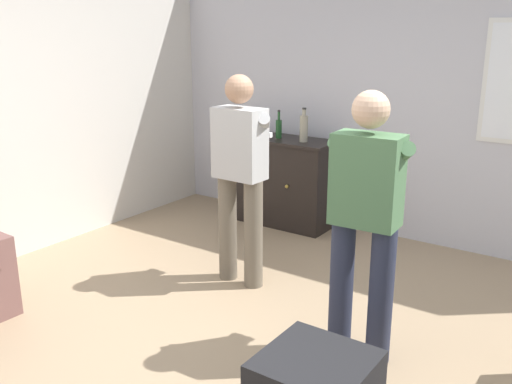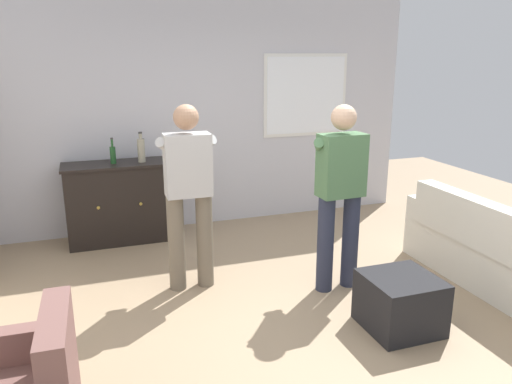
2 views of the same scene
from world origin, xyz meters
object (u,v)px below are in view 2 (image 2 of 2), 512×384
bottle_liquor_amber (141,150)px  bottle_wine_green (113,154)px  person_standing_left (188,189)px  ottoman (400,303)px  sideboard_cabinet (118,202)px  person_standing_right (340,189)px  couch (510,263)px

bottle_liquor_amber → bottle_wine_green: bearing=176.2°
person_standing_left → bottle_liquor_amber: bearing=99.9°
bottle_wine_green → ottoman: bearing=-54.0°
sideboard_cabinet → person_standing_left: bearing=-69.5°
bottle_wine_green → bottle_liquor_amber: (0.31, -0.02, 0.03)m
bottle_wine_green → person_standing_right: bearing=-45.8°
couch → sideboard_cabinet: 4.04m
bottle_liquor_amber → person_standing_left: bearing=-80.1°
bottle_wine_green → person_standing_left: 1.51m
sideboard_cabinet → person_standing_right: size_ratio=0.69×
bottle_liquor_amber → ottoman: (1.63, -2.65, -0.84)m
ottoman → person_standing_right: bearing=99.1°
sideboard_cabinet → ottoman: bearing=-54.4°
couch → bottle_wine_green: size_ratio=8.37×
couch → person_standing_left: person_standing_left is taller
bottle_liquor_amber → person_standing_right: 2.38m
person_standing_left → person_standing_right: (1.26, -0.45, 0.00)m
ottoman → bottle_liquor_amber: bearing=121.6°
bottle_wine_green → bottle_liquor_amber: bearing=-3.8°
sideboard_cabinet → bottle_wine_green: bottle_wine_green is taller
bottle_liquor_amber → person_standing_right: bearing=-50.8°
sideboard_cabinet → bottle_liquor_amber: size_ratio=3.43×
ottoman → person_standing_right: person_standing_right is taller
person_standing_left → bottle_wine_green: bearing=111.3°
couch → ottoman: 1.21m
bottle_liquor_amber → person_standing_right: (1.50, -1.84, -0.12)m
couch → person_standing_right: size_ratio=1.43×
ottoman → person_standing_left: bearing=137.8°
couch → ottoman: bearing=-174.4°
ottoman → person_standing_left: size_ratio=0.32×
ottoman → sideboard_cabinet: bearing=125.6°
person_standing_left → couch: bearing=-23.8°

